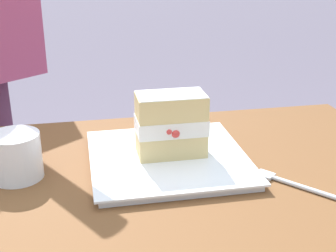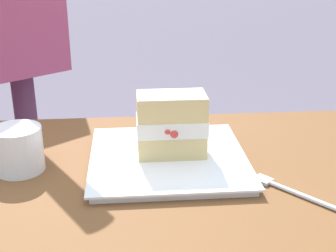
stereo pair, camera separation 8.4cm
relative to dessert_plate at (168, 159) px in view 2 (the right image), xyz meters
name	(u,v)px [view 2 (the right image)]	position (x,y,z in m)	size (l,w,h in m)	color
dessert_plate	(168,159)	(0.00, 0.00, 0.00)	(0.29, 0.29, 0.02)	white
cake_slice	(171,124)	(-0.01, -0.01, 0.07)	(0.13, 0.08, 0.12)	#E0C17A
dessert_fork	(292,192)	(-0.19, 0.13, 0.00)	(0.12, 0.14, 0.01)	silver
coffee_cup	(18,149)	(0.27, 0.00, 0.03)	(0.09, 0.09, 0.08)	white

